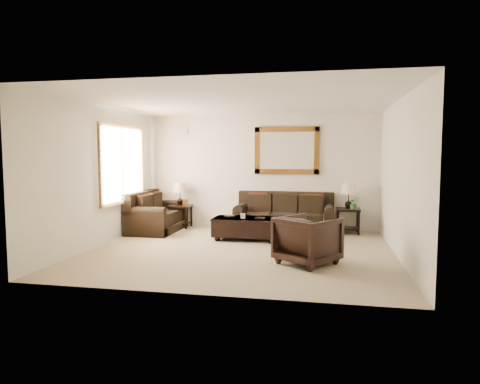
% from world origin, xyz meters
% --- Properties ---
extents(room, '(5.51, 5.01, 2.71)m').
position_xyz_m(room, '(0.00, 0.00, 1.35)').
color(room, gray).
rests_on(room, ground).
extents(window, '(0.07, 1.96, 1.66)m').
position_xyz_m(window, '(-2.70, 0.90, 1.55)').
color(window, white).
rests_on(window, room).
extents(mirror, '(1.50, 0.06, 1.10)m').
position_xyz_m(mirror, '(0.63, 2.47, 1.85)').
color(mirror, '#502810').
rests_on(mirror, room).
extents(air_vent, '(0.25, 0.02, 0.18)m').
position_xyz_m(air_vent, '(-1.90, 2.48, 2.35)').
color(air_vent, '#999999').
rests_on(air_vent, room).
extents(sofa, '(2.20, 0.95, 0.90)m').
position_xyz_m(sofa, '(0.63, 2.07, 0.33)').
color(sofa, black).
rests_on(sofa, room).
extents(loveseat, '(0.96, 1.61, 0.91)m').
position_xyz_m(loveseat, '(-2.31, 1.63, 0.33)').
color(loveseat, black).
rests_on(loveseat, room).
extents(end_table_left, '(0.50, 0.50, 1.09)m').
position_xyz_m(end_table_left, '(-1.89, 2.21, 0.71)').
color(end_table_left, black).
rests_on(end_table_left, room).
extents(end_table_right, '(0.51, 0.51, 1.12)m').
position_xyz_m(end_table_right, '(2.04, 2.20, 0.73)').
color(end_table_right, black).
rests_on(end_table_right, room).
extents(coffee_table, '(1.34, 0.73, 0.57)m').
position_xyz_m(coffee_table, '(-0.07, 1.06, 0.28)').
color(coffee_table, black).
rests_on(coffee_table, room).
extents(armchair, '(1.13, 1.12, 0.85)m').
position_xyz_m(armchair, '(1.26, -0.70, 0.43)').
color(armchair, black).
rests_on(armchair, floor).
extents(potted_plant, '(0.26, 0.28, 0.21)m').
position_xyz_m(potted_plant, '(2.15, 2.11, 0.66)').
color(potted_plant, '#265F20').
rests_on(potted_plant, end_table_right).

